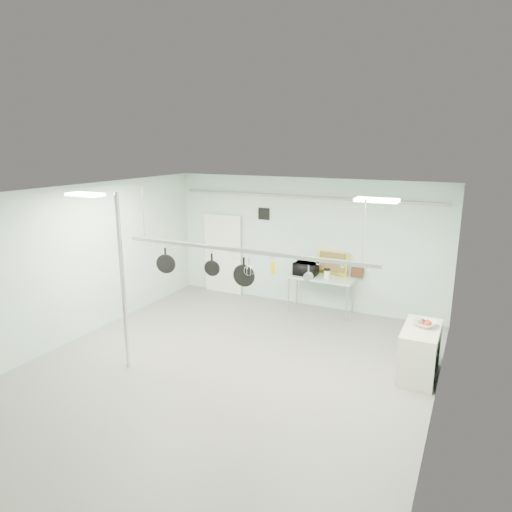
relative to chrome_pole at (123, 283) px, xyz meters
The scene contains 25 objects.
floor 2.41m from the chrome_pole, 19.44° to the left, with size 8.00×8.00×0.00m, color gray.
ceiling 2.40m from the chrome_pole, 19.44° to the left, with size 7.00×8.00×0.02m, color silver.
back_wall 4.89m from the chrome_pole, 69.68° to the left, with size 7.00×0.02×3.20m, color #A0C0B6.
right_wall 5.22m from the chrome_pole, ahead, with size 0.02×8.00×3.20m, color #A0C0B6.
door 4.61m from the chrome_pole, 97.53° to the left, with size 1.10×0.10×2.20m, color silver.
wall_vent 4.65m from the chrome_pole, 82.52° to the left, with size 0.30×0.04×0.30m, color black.
conduit_pipe 4.95m from the chrome_pole, 69.30° to the left, with size 0.07×0.07×6.60m, color gray.
chrome_pole is the anchor object (origin of this frame).
prep_table 4.85m from the chrome_pole, 61.29° to the left, with size 1.60×0.70×0.91m.
side_cabinet 5.37m from the chrome_pole, 22.41° to the left, with size 0.60×1.20×0.90m, color beige.
pot_rack 2.19m from the chrome_pole, 25.35° to the left, with size 4.80×0.06×1.00m.
light_panel_left 1.65m from the chrome_pole, 158.20° to the right, with size 0.65×0.30×0.05m, color white.
light_panel_right 4.55m from the chrome_pole, 16.31° to the left, with size 0.65×0.30×0.05m, color white.
microwave 4.61m from the chrome_pole, 65.22° to the left, with size 0.55×0.37×0.30m, color black.
coffee_canister 4.84m from the chrome_pole, 59.14° to the left, with size 0.14×0.14×0.19m, color silver.
painting_large 5.15m from the chrome_pole, 61.19° to the left, with size 0.78×0.05×0.58m, color yellow.
painting_small 5.49m from the chrome_pole, 55.54° to the left, with size 0.30×0.04×0.25m, color #361F13.
fruit_bowl 5.35m from the chrome_pole, 23.30° to the left, with size 0.39×0.39×0.10m, color silver.
skillet_left 0.97m from the chrome_pole, 73.28° to the left, with size 0.37×0.06×0.50m, color black, non-canonical shape.
skillet_mid 1.61m from the chrome_pole, 34.66° to the left, with size 0.29×0.06×0.40m, color black, non-canonical shape.
skillet_right 2.16m from the chrome_pole, 24.75° to the left, with size 0.40×0.06×0.54m, color black, non-canonical shape.
whisk 2.27m from the chrome_pole, 23.64° to the left, with size 0.18×0.18×0.32m, color silver, non-canonical shape.
grater 2.70m from the chrome_pole, 19.69° to the left, with size 0.10×0.02×0.24m, color gold, non-canonical shape.
saucepan 3.28m from the chrome_pole, 16.00° to the left, with size 0.14×0.09×0.27m, color #A6A6AA, non-canonical shape.
fruit_cluster 5.35m from the chrome_pole, 23.30° to the left, with size 0.24×0.24×0.09m, color #B52910, non-canonical shape.
Camera 1 is at (3.83, -6.46, 4.02)m, focal length 32.00 mm.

